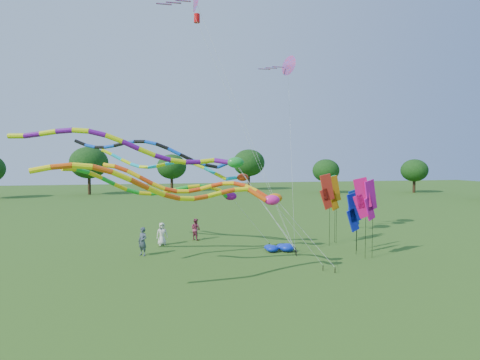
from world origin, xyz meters
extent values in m
plane|color=#235115|center=(0.00, 0.00, 0.00)|extent=(160.00, 160.00, 0.00)
cylinder|color=#382314|center=(36.17, 39.99, 1.32)|extent=(0.50, 0.50, 2.64)
ellipsoid|color=#10350E|center=(36.17, 39.99, 4.77)|extent=(5.57, 5.57, 4.74)
cylinder|color=#382314|center=(26.22, 51.16, 1.64)|extent=(0.50, 0.50, 3.28)
ellipsoid|color=#10350E|center=(26.22, 51.16, 5.92)|extent=(6.92, 6.92, 5.88)
cylinder|color=#382314|center=(11.18, 51.99, 1.18)|extent=(0.50, 0.50, 2.35)
ellipsoid|color=#10350E|center=(11.18, 51.99, 4.25)|extent=(4.97, 4.97, 4.22)
cylinder|color=#382314|center=(-2.85, 56.96, 1.09)|extent=(0.50, 0.50, 2.19)
ellipsoid|color=#10350E|center=(-2.85, 56.96, 3.95)|extent=(4.62, 4.62, 3.92)
cylinder|color=#382314|center=(-17.75, 55.07, 1.29)|extent=(0.50, 0.50, 2.57)
ellipsoid|color=#10350E|center=(-17.75, 55.07, 4.64)|extent=(5.43, 5.43, 4.61)
cylinder|color=black|center=(3.19, -0.24, 0.15)|extent=(0.05, 0.05, 0.30)
cylinder|color=silver|center=(1.63, 0.10, 2.12)|extent=(0.02, 0.02, 4.87)
ellipsoid|color=orange|center=(0.07, 0.45, 3.96)|extent=(0.80, 0.51, 0.51)
cylinder|color=red|center=(-0.54, 0.69, 4.14)|extent=(0.23, 0.23, 0.72)
cylinder|color=yellow|center=(-1.09, 0.99, 4.45)|extent=(0.23, 0.23, 0.68)
cylinder|color=red|center=(-1.64, 1.27, 4.64)|extent=(0.23, 0.23, 0.63)
cylinder|color=yellow|center=(-2.21, 1.49, 4.70)|extent=(0.23, 0.23, 0.60)
cylinder|color=red|center=(-2.79, 1.64, 4.63)|extent=(0.23, 0.23, 0.61)
cylinder|color=yellow|center=(-3.39, 1.73, 4.48)|extent=(0.23, 0.23, 0.63)
cylinder|color=red|center=(-4.00, 1.76, 4.34)|extent=(0.23, 0.23, 0.63)
cylinder|color=yellow|center=(-4.62, 1.73, 4.29)|extent=(0.23, 0.23, 0.63)
cylinder|color=red|center=(-5.24, 1.68, 4.37)|extent=(0.23, 0.23, 0.65)
cylinder|color=yellow|center=(-5.87, 1.63, 4.59)|extent=(0.23, 0.23, 0.69)
cylinder|color=red|center=(-6.50, 1.59, 4.90)|extent=(0.23, 0.23, 0.71)
cylinder|color=yellow|center=(-7.11, 1.59, 5.24)|extent=(0.23, 0.23, 0.69)
cylinder|color=red|center=(-7.72, 1.64, 5.51)|extent=(0.23, 0.23, 0.64)
cylinder|color=yellow|center=(-8.30, 1.77, 5.66)|extent=(0.23, 0.23, 0.61)
cylinder|color=black|center=(2.74, 0.28, 0.15)|extent=(0.05, 0.05, 0.30)
cylinder|color=silver|center=(1.19, -0.08, 2.12)|extent=(0.02, 0.02, 4.87)
ellipsoid|color=#EB1A8C|center=(-0.36, -0.45, 3.96)|extent=(0.80, 0.51, 0.51)
cylinder|color=#F2520C|center=(-1.12, -0.36, 4.23)|extent=(0.23, 0.23, 1.06)
cylinder|color=#FFF00D|center=(-1.90, -0.26, 4.50)|extent=(0.23, 0.23, 0.74)
cylinder|color=#F2520C|center=(-2.62, -0.44, 4.43)|extent=(0.23, 0.23, 0.75)
cylinder|color=#FFF00D|center=(-3.32, -0.68, 4.30)|extent=(0.23, 0.23, 0.76)
cylinder|color=#F2520C|center=(-4.00, -0.98, 4.21)|extent=(0.23, 0.23, 0.76)
cylinder|color=#FFF00D|center=(-4.68, -1.32, 4.21)|extent=(0.23, 0.23, 0.76)
cylinder|color=#F2520C|center=(-5.35, -1.67, 4.34)|extent=(0.23, 0.23, 0.79)
cylinder|color=#FFF00D|center=(-6.03, -2.02, 4.61)|extent=(0.23, 0.23, 0.82)
cylinder|color=#F2520C|center=(-6.71, -2.35, 4.96)|extent=(0.23, 0.23, 0.84)
cylinder|color=#FFF00D|center=(-7.40, -2.62, 5.31)|extent=(0.23, 0.23, 0.81)
cylinder|color=#F2520C|center=(-8.11, -2.83, 5.59)|extent=(0.23, 0.23, 0.77)
cylinder|color=#FFF00D|center=(-8.83, -2.97, 5.73)|extent=(0.23, 0.23, 0.74)
cylinder|color=#F2520C|center=(-9.57, -3.05, 5.73)|extent=(0.23, 0.23, 0.75)
cylinder|color=#FFF00D|center=(-10.32, -3.08, 5.62)|extent=(0.23, 0.23, 0.77)
cylinder|color=black|center=(2.49, 3.66, 0.15)|extent=(0.05, 0.05, 0.30)
cylinder|color=silver|center=(0.58, 3.74, 3.04)|extent=(0.02, 0.02, 6.72)
ellipsoid|color=#1B952C|center=(-1.34, 3.81, 5.80)|extent=(1.01, 0.65, 0.65)
cylinder|color=#620C87|center=(-2.11, 4.07, 5.86)|extent=(0.29, 0.29, 0.99)
cylinder|color=#CEE00B|center=(-2.97, 4.26, 5.88)|extent=(0.29, 0.29, 0.89)
cylinder|color=#620C87|center=(-3.85, 4.14, 5.82)|extent=(0.29, 0.29, 0.89)
cylinder|color=#CEE00B|center=(-4.72, 3.99, 5.88)|extent=(0.29, 0.29, 0.90)
cylinder|color=#620C87|center=(-5.60, 3.83, 6.07)|extent=(0.29, 0.29, 0.93)
cylinder|color=#CEE00B|center=(-6.48, 3.69, 6.39)|extent=(0.29, 0.29, 0.96)
cylinder|color=#620C87|center=(-7.35, 3.59, 6.77)|extent=(0.29, 0.29, 0.96)
cylinder|color=#CEE00B|center=(-8.22, 3.55, 7.14)|extent=(0.29, 0.29, 0.93)
cylinder|color=#620C87|center=(-9.09, 3.58, 7.41)|extent=(0.29, 0.29, 0.89)
cylinder|color=#CEE00B|center=(-9.96, 3.67, 7.54)|extent=(0.29, 0.29, 0.88)
cylinder|color=#620C87|center=(-10.82, 3.83, 7.53)|extent=(0.29, 0.29, 0.88)
cylinder|color=#CEE00B|center=(-11.68, 4.03, 7.43)|extent=(0.29, 0.29, 0.90)
cylinder|color=#620C87|center=(-12.54, 4.25, 7.32)|extent=(0.29, 0.29, 0.90)
cylinder|color=#CEE00B|center=(-13.41, 4.47, 7.26)|extent=(0.29, 0.29, 0.89)
cylinder|color=black|center=(2.52, 3.99, 0.15)|extent=(0.05, 0.05, 0.30)
cylinder|color=silver|center=(0.72, 4.64, 3.03)|extent=(0.02, 0.02, 6.71)
ellipsoid|color=#0D26C0|center=(-1.08, 5.29, 5.79)|extent=(0.77, 0.50, 0.50)
cylinder|color=blue|center=(-1.76, 5.56, 5.64)|extent=(0.22, 0.22, 0.83)
cylinder|color=black|center=(-2.50, 5.75, 5.55)|extent=(0.22, 0.22, 0.80)
cylinder|color=blue|center=(-3.29, 5.84, 5.77)|extent=(0.22, 0.22, 0.83)
cylinder|color=black|center=(-4.06, 5.95, 6.09)|extent=(0.22, 0.22, 0.86)
cylinder|color=blue|center=(-4.81, 6.11, 6.47)|extent=(0.22, 0.22, 0.86)
cylinder|color=black|center=(-5.55, 6.33, 6.80)|extent=(0.22, 0.22, 0.82)
cylinder|color=blue|center=(-6.26, 6.62, 7.03)|extent=(0.22, 0.22, 0.78)
cylinder|color=black|center=(-6.95, 6.97, 7.12)|extent=(0.22, 0.22, 0.78)
cylinder|color=blue|center=(-7.62, 7.37, 7.08)|extent=(0.22, 0.22, 0.79)
cylinder|color=black|center=(-8.27, 7.80, 6.95)|extent=(0.22, 0.22, 0.80)
cylinder|color=blue|center=(-8.93, 8.24, 6.83)|extent=(0.22, 0.22, 0.80)
cylinder|color=black|center=(-9.58, 8.67, 6.79)|extent=(0.22, 0.22, 0.78)
cylinder|color=blue|center=(-10.25, 9.07, 6.87)|extent=(0.22, 0.22, 0.79)
cylinder|color=black|center=(-10.94, 9.41, 7.10)|extent=(0.22, 0.22, 0.82)
cylinder|color=black|center=(2.84, 4.77, 0.15)|extent=(0.05, 0.05, 0.30)
cylinder|color=silver|center=(1.22, 5.41, 2.54)|extent=(0.02, 0.02, 5.71)
ellipsoid|color=red|center=(-0.40, 6.05, 4.80)|extent=(0.78, 0.50, 0.50)
cylinder|color=#0DC3E5|center=(-1.12, 6.13, 4.75)|extent=(0.23, 0.23, 0.81)
cylinder|color=#E7FC0D|center=(-1.86, 6.15, 4.89)|extent=(0.23, 0.23, 0.80)
cylinder|color=#0DC3E5|center=(-2.54, 6.33, 5.25)|extent=(0.23, 0.23, 0.78)
cylinder|color=#E7FC0D|center=(-3.19, 6.58, 5.56)|extent=(0.23, 0.23, 0.74)
cylinder|color=#0DC3E5|center=(-3.81, 6.90, 5.75)|extent=(0.23, 0.23, 0.71)
cylinder|color=#E7FC0D|center=(-4.42, 7.27, 5.80)|extent=(0.23, 0.23, 0.71)
cylinder|color=#0DC3E5|center=(-5.00, 7.68, 5.73)|extent=(0.23, 0.23, 0.73)
cylinder|color=#E7FC0D|center=(-5.58, 8.11, 5.59)|extent=(0.23, 0.23, 0.74)
cylinder|color=#0DC3E5|center=(-6.16, 8.54, 5.47)|extent=(0.23, 0.23, 0.73)
cylinder|color=#E7FC0D|center=(-6.74, 8.95, 5.45)|extent=(0.23, 0.23, 0.71)
cylinder|color=#0DC3E5|center=(-7.35, 9.32, 5.56)|extent=(0.23, 0.23, 0.73)
cylinder|color=#E7FC0D|center=(-7.97, 9.63, 5.81)|extent=(0.23, 0.23, 0.76)
cylinder|color=#0DC3E5|center=(-8.62, 9.88, 6.14)|extent=(0.23, 0.23, 0.78)
cylinder|color=#E7FC0D|center=(-9.30, 10.06, 6.48)|extent=(0.23, 0.23, 0.78)
cylinder|color=black|center=(1.54, 6.43, 0.15)|extent=(0.05, 0.05, 0.30)
cylinder|color=silver|center=(0.10, 5.89, 1.96)|extent=(0.02, 0.02, 4.55)
ellipsoid|color=#850C73|center=(-1.34, 5.36, 3.64)|extent=(0.80, 0.51, 0.51)
cylinder|color=green|center=(-1.89, 4.86, 3.86)|extent=(0.23, 0.23, 0.98)
cylinder|color=yellow|center=(-2.44, 4.40, 4.20)|extent=(0.23, 0.23, 0.72)
cylinder|color=green|center=(-3.12, 4.25, 4.36)|extent=(0.23, 0.23, 0.70)
cylinder|color=yellow|center=(-3.81, 4.15, 4.37)|extent=(0.23, 0.23, 0.70)
cylinder|color=green|center=(-4.51, 4.08, 4.28)|extent=(0.23, 0.23, 0.72)
cylinder|color=yellow|center=(-5.21, 4.03, 4.14)|extent=(0.23, 0.23, 0.72)
cylinder|color=green|center=(-5.91, 3.96, 4.04)|extent=(0.23, 0.23, 0.70)
cylinder|color=yellow|center=(-6.60, 3.86, 4.05)|extent=(0.23, 0.23, 0.70)
cylinder|color=green|center=(-7.27, 3.70, 4.19)|extent=(0.23, 0.23, 0.72)
cylinder|color=yellow|center=(-7.92, 3.49, 4.47)|extent=(0.23, 0.23, 0.76)
cylinder|color=green|center=(-8.54, 3.21, 4.81)|extent=(0.23, 0.23, 0.77)
cylinder|color=yellow|center=(-9.14, 2.87, 5.14)|extent=(0.23, 0.23, 0.76)
cylinder|color=green|center=(-9.73, 2.49, 5.39)|extent=(0.23, 0.23, 0.73)
cylinder|color=yellow|center=(-10.30, 2.07, 5.50)|extent=(0.23, 0.23, 0.71)
cylinder|color=black|center=(2.50, 4.00, 0.15)|extent=(0.04, 0.04, 0.30)
cylinder|color=silver|center=(-0.55, 4.30, 7.86)|extent=(0.01, 0.01, 16.32)
cube|color=purple|center=(-4.31, 4.60, 15.27)|extent=(0.90, 0.12, 0.04)
cube|color=purple|center=(-4.86, 4.60, 15.15)|extent=(0.90, 0.12, 0.04)
cube|color=purple|center=(-5.41, 4.60, 15.03)|extent=(0.90, 0.12, 0.04)
cylinder|color=red|center=(-3.51, 4.60, 14.32)|extent=(0.36, 0.36, 0.50)
cylinder|color=black|center=(2.50, 4.00, 0.15)|extent=(0.04, 0.04, 0.30)
cylinder|color=silver|center=(-2.07, 3.75, 10.42)|extent=(0.01, 0.01, 22.21)
cylinder|color=black|center=(2.50, 4.00, 0.15)|extent=(0.04, 0.04, 0.30)
cylinder|color=silver|center=(3.01, 6.27, 6.56)|extent=(0.01, 0.01, 13.37)
cone|color=purple|center=(3.52, 8.55, 12.83)|extent=(1.81, 1.88, 1.64)
cube|color=purple|center=(2.82, 8.55, 12.68)|extent=(0.90, 0.12, 0.04)
cube|color=purple|center=(2.27, 8.55, 12.56)|extent=(0.90, 0.12, 0.04)
cube|color=purple|center=(1.72, 8.55, 12.44)|extent=(0.90, 0.12, 0.04)
cylinder|color=black|center=(6.59, 6.95, 2.26)|extent=(0.02, 0.02, 4.52)
cube|color=green|center=(6.38, 6.88, 3.92)|extent=(1.13, 0.41, 1.93)
cube|color=green|center=(6.31, 6.86, 3.12)|extent=(0.99, 0.37, 1.51)
cylinder|color=black|center=(6.82, 2.27, 2.22)|extent=(0.02, 0.02, 4.44)
cube|color=#DA0C95|center=(6.61, 2.19, 3.84)|extent=(1.10, 0.50, 1.93)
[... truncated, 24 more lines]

